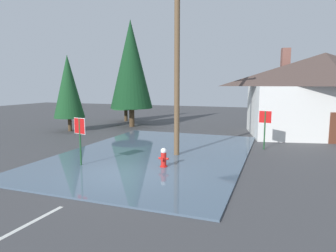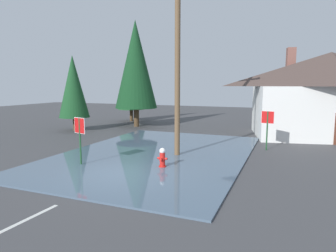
{
  "view_description": "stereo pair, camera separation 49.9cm",
  "coord_description": "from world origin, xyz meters",
  "px_view_note": "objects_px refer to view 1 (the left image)",
  "views": [
    {
      "loc": [
        5.74,
        -10.58,
        3.72
      ],
      "look_at": [
        0.72,
        3.18,
        1.69
      ],
      "focal_mm": 31.98,
      "sensor_mm": 36.0,
      "label": 1
    },
    {
      "loc": [
        6.21,
        -10.4,
        3.72
      ],
      "look_at": [
        0.72,
        3.18,
        1.69
      ],
      "focal_mm": 31.98,
      "sensor_mm": 36.0,
      "label": 2
    }
  ],
  "objects_px": {
    "stop_sign_near": "(80,132)",
    "utility_pole": "(177,62)",
    "fire_hydrant": "(164,158)",
    "stop_sign_far": "(265,122)",
    "pine_tree_tall_left": "(131,65)",
    "pine_tree_short_left": "(125,82)",
    "pine_tree_mid_left": "(68,87)",
    "house": "(323,93)"
  },
  "relations": [
    {
      "from": "stop_sign_near",
      "to": "utility_pole",
      "type": "xyz_separation_m",
      "value": [
        3.46,
        3.45,
        3.24
      ]
    },
    {
      "from": "fire_hydrant",
      "to": "stop_sign_far",
      "type": "relative_size",
      "value": 0.41
    },
    {
      "from": "stop_sign_far",
      "to": "pine_tree_tall_left",
      "type": "distance_m",
      "value": 13.51
    },
    {
      "from": "stop_sign_near",
      "to": "pine_tree_short_left",
      "type": "relative_size",
      "value": 0.33
    },
    {
      "from": "stop_sign_near",
      "to": "stop_sign_far",
      "type": "relative_size",
      "value": 1.0
    },
    {
      "from": "utility_pole",
      "to": "pine_tree_short_left",
      "type": "xyz_separation_m",
      "value": [
        -9.67,
        12.57,
        -0.86
      ]
    },
    {
      "from": "pine_tree_mid_left",
      "to": "utility_pole",
      "type": "bearing_deg",
      "value": -25.45
    },
    {
      "from": "pine_tree_tall_left",
      "to": "pine_tree_mid_left",
      "type": "relative_size",
      "value": 1.53
    },
    {
      "from": "utility_pole",
      "to": "stop_sign_near",
      "type": "bearing_deg",
      "value": -135.06
    },
    {
      "from": "stop_sign_near",
      "to": "pine_tree_tall_left",
      "type": "height_order",
      "value": "pine_tree_tall_left"
    },
    {
      "from": "pine_tree_tall_left",
      "to": "pine_tree_mid_left",
      "type": "xyz_separation_m",
      "value": [
        -3.52,
        -4.04,
        -1.89
      ]
    },
    {
      "from": "stop_sign_far",
      "to": "pine_tree_tall_left",
      "type": "bearing_deg",
      "value": 152.84
    },
    {
      "from": "house",
      "to": "pine_tree_tall_left",
      "type": "xyz_separation_m",
      "value": [
        -15.16,
        -0.25,
        2.36
      ]
    },
    {
      "from": "pine_tree_mid_left",
      "to": "pine_tree_short_left",
      "type": "distance_m",
      "value": 7.53
    },
    {
      "from": "pine_tree_short_left",
      "to": "pine_tree_mid_left",
      "type": "bearing_deg",
      "value": -98.61
    },
    {
      "from": "fire_hydrant",
      "to": "utility_pole",
      "type": "distance_m",
      "value": 5.02
    },
    {
      "from": "fire_hydrant",
      "to": "house",
      "type": "distance_m",
      "value": 14.38
    },
    {
      "from": "fire_hydrant",
      "to": "stop_sign_near",
      "type": "bearing_deg",
      "value": -164.33
    },
    {
      "from": "pine_tree_tall_left",
      "to": "pine_tree_mid_left",
      "type": "distance_m",
      "value": 5.68
    },
    {
      "from": "fire_hydrant",
      "to": "house",
      "type": "height_order",
      "value": "house"
    },
    {
      "from": "house",
      "to": "pine_tree_tall_left",
      "type": "distance_m",
      "value": 15.34
    },
    {
      "from": "stop_sign_far",
      "to": "house",
      "type": "xyz_separation_m",
      "value": [
        3.64,
        6.16,
        1.49
      ]
    },
    {
      "from": "fire_hydrant",
      "to": "utility_pole",
      "type": "height_order",
      "value": "utility_pole"
    },
    {
      "from": "utility_pole",
      "to": "house",
      "type": "xyz_separation_m",
      "value": [
        7.88,
        9.44,
        -1.75
      ]
    },
    {
      "from": "fire_hydrant",
      "to": "utility_pole",
      "type": "bearing_deg",
      "value": 94.59
    },
    {
      "from": "stop_sign_near",
      "to": "fire_hydrant",
      "type": "relative_size",
      "value": 2.42
    },
    {
      "from": "utility_pole",
      "to": "house",
      "type": "height_order",
      "value": "utility_pole"
    },
    {
      "from": "pine_tree_short_left",
      "to": "fire_hydrant",
      "type": "bearing_deg",
      "value": -56.67
    },
    {
      "from": "house",
      "to": "pine_tree_tall_left",
      "type": "relative_size",
      "value": 1.25
    },
    {
      "from": "house",
      "to": "pine_tree_mid_left",
      "type": "relative_size",
      "value": 1.92
    },
    {
      "from": "fire_hydrant",
      "to": "utility_pole",
      "type": "xyz_separation_m",
      "value": [
        -0.19,
        2.43,
        4.38
      ]
    },
    {
      "from": "stop_sign_near",
      "to": "utility_pole",
      "type": "bearing_deg",
      "value": 44.94
    },
    {
      "from": "stop_sign_near",
      "to": "pine_tree_short_left",
      "type": "xyz_separation_m",
      "value": [
        -6.21,
        16.02,
        2.39
      ]
    },
    {
      "from": "house",
      "to": "pine_tree_short_left",
      "type": "xyz_separation_m",
      "value": [
        -17.55,
        3.13,
        0.89
      ]
    },
    {
      "from": "stop_sign_near",
      "to": "fire_hydrant",
      "type": "bearing_deg",
      "value": 15.67
    },
    {
      "from": "fire_hydrant",
      "to": "pine_tree_tall_left",
      "type": "xyz_separation_m",
      "value": [
        -7.47,
        11.61,
        5.0
      ]
    },
    {
      "from": "fire_hydrant",
      "to": "pine_tree_tall_left",
      "type": "distance_m",
      "value": 14.68
    },
    {
      "from": "stop_sign_near",
      "to": "pine_tree_mid_left",
      "type": "bearing_deg",
      "value": 130.48
    },
    {
      "from": "pine_tree_short_left",
      "to": "stop_sign_far",
      "type": "bearing_deg",
      "value": -33.74
    },
    {
      "from": "stop_sign_near",
      "to": "pine_tree_tall_left",
      "type": "xyz_separation_m",
      "value": [
        -3.81,
        12.63,
        3.85
      ]
    },
    {
      "from": "stop_sign_far",
      "to": "utility_pole",
      "type": "bearing_deg",
      "value": -142.41
    },
    {
      "from": "fire_hydrant",
      "to": "stop_sign_far",
      "type": "xyz_separation_m",
      "value": [
        4.05,
        5.7,
        1.15
      ]
    }
  ]
}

